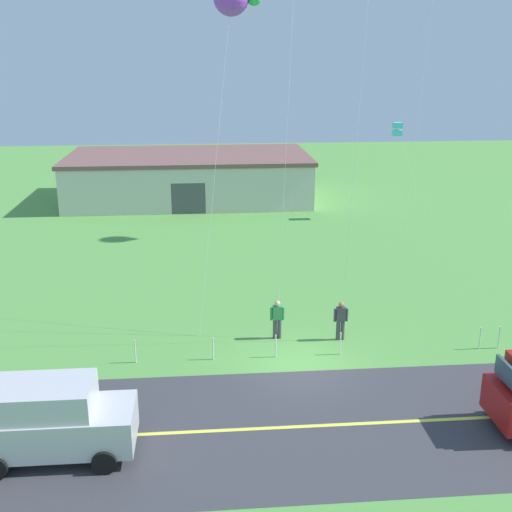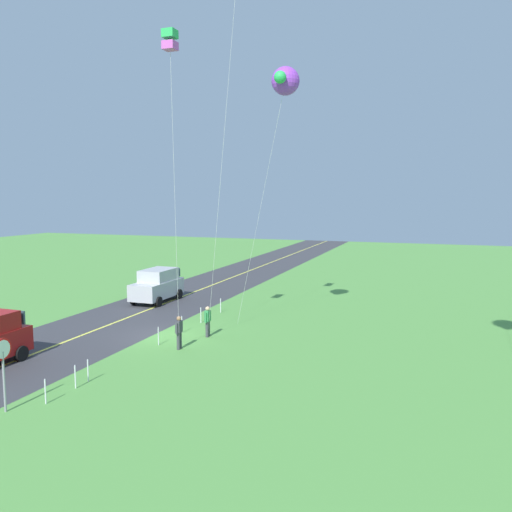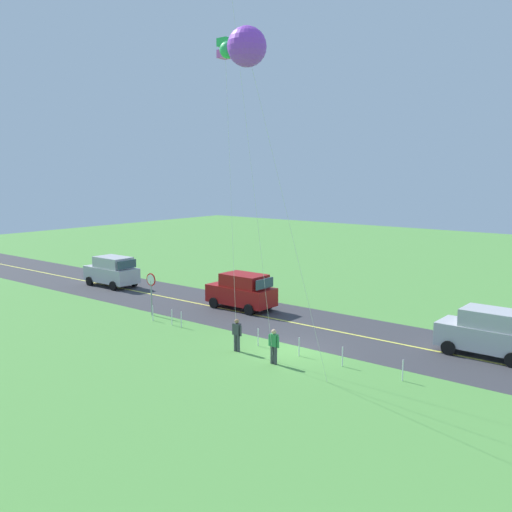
% 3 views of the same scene
% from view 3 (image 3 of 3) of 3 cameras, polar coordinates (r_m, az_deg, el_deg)
% --- Properties ---
extents(ground_plane, '(120.00, 120.00, 0.10)m').
position_cam_3_polar(ground_plane, '(28.44, 3.71, -9.27)').
color(ground_plane, '#549342').
extents(asphalt_road, '(120.00, 7.00, 0.00)m').
position_cam_3_polar(asphalt_road, '(31.65, 7.91, -7.39)').
color(asphalt_road, '#38383D').
rests_on(asphalt_road, ground).
extents(road_centre_stripe, '(120.00, 0.16, 0.00)m').
position_cam_3_polar(road_centre_stripe, '(31.65, 7.91, -7.38)').
color(road_centre_stripe, '#E5E04C').
rests_on(road_centre_stripe, asphalt_road).
extents(car_suv_foreground, '(4.40, 2.12, 2.24)m').
position_cam_3_polar(car_suv_foreground, '(36.01, -1.40, -3.47)').
color(car_suv_foreground, maroon).
rests_on(car_suv_foreground, ground).
extents(car_parked_east_far, '(4.40, 2.12, 2.24)m').
position_cam_3_polar(car_parked_east_far, '(44.38, -14.09, -1.45)').
color(car_parked_east_far, '#B7B7BC').
rests_on(car_parked_east_far, ground).
extents(car_parked_west_near, '(4.40, 2.12, 2.24)m').
position_cam_3_polar(car_parked_west_near, '(29.09, 22.06, -7.01)').
color(car_parked_west_near, '#B7B7BC').
rests_on(car_parked_west_near, ground).
extents(stop_sign, '(0.76, 0.08, 2.56)m').
position_cam_3_polar(stop_sign, '(34.88, -10.35, -2.92)').
color(stop_sign, gray).
rests_on(stop_sign, ground).
extents(person_adult_near, '(0.58, 0.22, 1.60)m').
position_cam_3_polar(person_adult_near, '(27.79, -1.91, -7.71)').
color(person_adult_near, '#3F3F47').
rests_on(person_adult_near, ground).
extents(person_adult_companion, '(0.58, 0.22, 1.60)m').
position_cam_3_polar(person_adult_companion, '(26.05, 1.78, -8.83)').
color(person_adult_companion, '#3F3F47').
rests_on(person_adult_companion, ground).
extents(kite_red_low, '(0.82, 0.56, 14.48)m').
position_cam_3_polar(kite_red_low, '(27.51, -3.06, 19.73)').
color(kite_red_low, silver).
rests_on(kite_red_low, ground).
extents(kite_pink_drift, '(2.79, 3.94, 13.62)m').
position_cam_3_polar(kite_pink_drift, '(21.53, -1.05, 20.01)').
color(kite_pink_drift, silver).
rests_on(kite_pink_drift, ground).
extents(fence_post_0, '(0.05, 0.05, 0.90)m').
position_cam_3_polar(fence_post_0, '(24.90, 14.34, -10.93)').
color(fence_post_0, silver).
rests_on(fence_post_0, ground).
extents(fence_post_1, '(0.05, 0.05, 0.90)m').
position_cam_3_polar(fence_post_1, '(26.12, 8.57, -9.83)').
color(fence_post_1, silver).
rests_on(fence_post_1, ground).
extents(fence_post_2, '(0.05, 0.05, 0.90)m').
position_cam_3_polar(fence_post_2, '(27.30, 4.29, -8.94)').
color(fence_post_2, silver).
rests_on(fence_post_2, ground).
extents(fence_post_3, '(0.05, 0.05, 0.90)m').
position_cam_3_polar(fence_post_3, '(28.69, 0.20, -8.05)').
color(fence_post_3, silver).
rests_on(fence_post_3, ground).
extents(fence_post_4, '(0.05, 0.05, 0.90)m').
position_cam_3_polar(fence_post_4, '(32.76, -8.34, -6.03)').
color(fence_post_4, silver).
rests_on(fence_post_4, ground).
extents(fence_post_5, '(0.05, 0.05, 0.90)m').
position_cam_3_polar(fence_post_5, '(32.23, -7.42, -6.26)').
color(fence_post_5, silver).
rests_on(fence_post_5, ground).
extents(fence_post_6, '(0.05, 0.05, 0.90)m').
position_cam_3_polar(fence_post_6, '(33.92, -10.19, -5.58)').
color(fence_post_6, silver).
rests_on(fence_post_6, ground).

